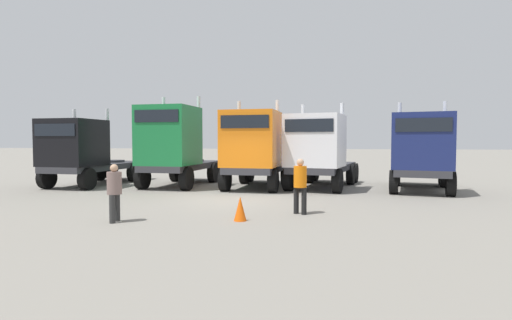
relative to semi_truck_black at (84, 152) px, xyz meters
name	(u,v)px	position (x,y,z in m)	size (l,w,h in m)	color
ground	(229,200)	(8.21, -3.25, -1.71)	(200.00, 200.00, 0.00)	gray
semi_truck_black	(84,152)	(0.00, 0.00, 0.00)	(2.92, 6.54, 3.88)	#333338
semi_truck_green	(174,145)	(4.53, 0.50, 0.33)	(2.83, 6.20, 4.48)	#333338
semi_truck_orange	(254,149)	(8.53, 0.35, 0.17)	(2.84, 5.84, 4.20)	#333338
semi_truck_white	(319,151)	(11.48, 0.93, 0.09)	(3.69, 6.43, 4.04)	#333338
semi_truck_navy	(422,152)	(15.95, 0.60, 0.07)	(3.51, 6.06, 4.02)	#333338
visitor_in_hivis	(300,182)	(11.09, -5.72, -0.72)	(0.54, 0.54, 1.71)	black
visitor_with_camera	(114,189)	(6.12, -7.89, -0.78)	(0.41, 0.45, 1.62)	#2F2F2F
traffic_cone_near	(240,209)	(9.50, -7.08, -1.37)	(0.36, 0.36, 0.69)	#F2590C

